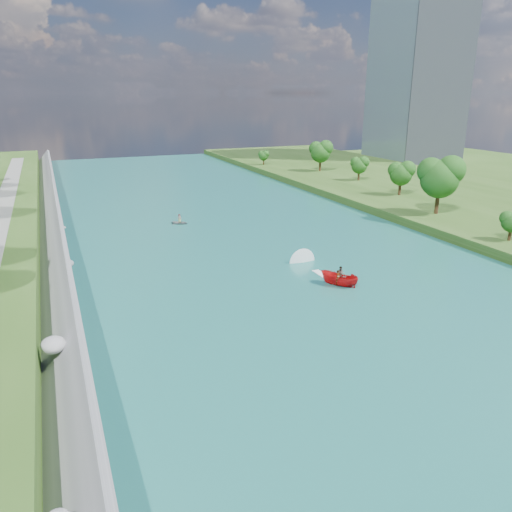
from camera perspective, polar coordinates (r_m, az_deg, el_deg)
name	(u,v)px	position (r m, az deg, el deg)	size (l,w,h in m)	color
ground	(359,327)	(48.12, 11.67, -7.91)	(260.00, 260.00, 0.00)	#2D5119
river_water	(271,263)	(64.25, 1.75, -0.75)	(55.00, 240.00, 0.10)	#1A6363
riprap_bank	(55,279)	(57.90, -21.97, -2.44)	(4.08, 236.00, 4.05)	slate
office_tower	(419,61)	(169.31, 18.11, 20.40)	(22.00, 22.00, 60.00)	gray
trees_east	(471,188)	(88.96, 23.37, 7.14)	(16.69, 137.13, 11.27)	#1C4913
motorboat	(333,276)	(58.08, 8.81, -2.22)	(4.03, 19.04, 2.04)	red
raft	(180,222)	(84.07, -8.72, 3.90)	(3.36, 3.23, 1.65)	gray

